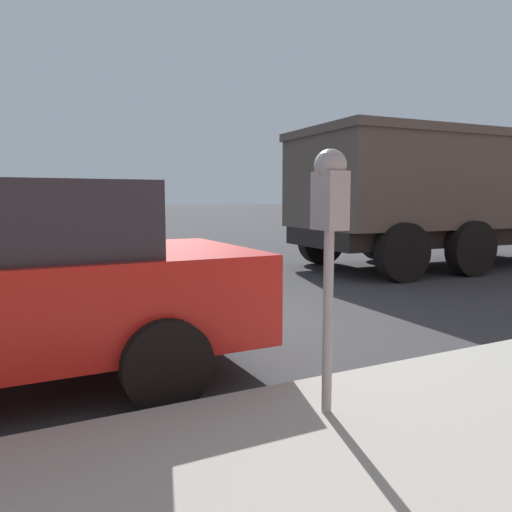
# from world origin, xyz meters

# --- Properties ---
(ground_plane) EXTENTS (220.00, 220.00, 0.00)m
(ground_plane) POSITION_xyz_m (0.00, 0.00, 0.00)
(ground_plane) COLOR #333335
(parking_meter) EXTENTS (0.21, 0.19, 1.58)m
(parking_meter) POSITION_xyz_m (-2.73, -0.30, 1.37)
(parking_meter) COLOR gray
(parking_meter) RESTS_ON sidewalk
(dump_truck) EXTENTS (3.19, 6.70, 2.78)m
(dump_truck) POSITION_xyz_m (2.63, -7.02, 1.60)
(dump_truck) COLOR black
(dump_truck) RESTS_ON ground_plane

